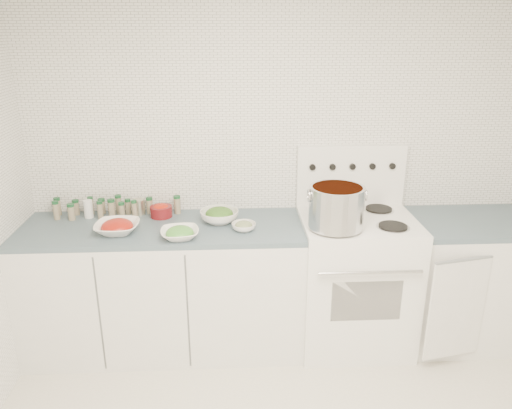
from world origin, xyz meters
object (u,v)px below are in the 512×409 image
at_px(stove, 354,277).
at_px(bowl_tomato, 117,227).
at_px(stock_pot, 336,205).
at_px(bowl_snowpea, 180,233).

bearing_deg(stove, bowl_tomato, -176.72).
distance_m(stove, stock_pot, 0.65).
bearing_deg(stock_pot, stove, 42.07).
bearing_deg(stove, stock_pot, -137.93).
xyz_separation_m(stove, bowl_snowpea, (-1.16, -0.20, 0.44)).
relative_size(stove, bowl_snowpea, 5.22).
bearing_deg(bowl_tomato, stock_pot, -3.43).
bearing_deg(bowl_tomato, bowl_snowpea, -14.82).
height_order(stove, stock_pot, stove).
bearing_deg(stock_pot, bowl_snowpea, -178.56).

